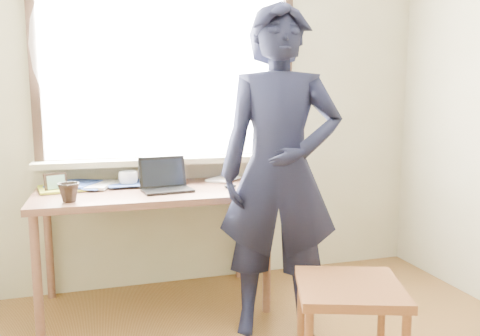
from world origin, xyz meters
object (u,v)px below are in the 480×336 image
object	(u,v)px
laptop	(165,182)
person	(280,173)
work_chair	(349,299)
mug_dark	(69,193)
mug_white	(128,179)
desk	(153,202)

from	to	relation	value
laptop	person	size ratio (longest dim) A/B	0.18
laptop	work_chair	world-z (taller)	laptop
work_chair	mug_dark	bearing A→B (deg)	145.04
mug_white	mug_dark	world-z (taller)	mug_dark
laptop	person	bearing A→B (deg)	-40.84
laptop	mug_dark	xyz separation A→B (m)	(-0.57, -0.20, 0.00)
laptop	mug_white	size ratio (longest dim) A/B	2.58
desk	person	size ratio (longest dim) A/B	0.77
work_chair	desk	bearing A→B (deg)	125.16
desk	mug_dark	bearing A→B (deg)	-154.82
laptop	mug_white	world-z (taller)	laptop
mug_white	person	world-z (taller)	person
mug_white	mug_dark	distance (m)	0.53
mug_white	work_chair	xyz separation A→B (m)	(0.94, -1.30, -0.41)
desk	laptop	world-z (taller)	laptop
laptop	person	world-z (taller)	person
mug_white	desk	bearing A→B (deg)	-50.22
desk	laptop	size ratio (longest dim) A/B	4.36
mug_white	person	distance (m)	1.08
person	mug_white	bearing A→B (deg)	157.83
mug_dark	laptop	bearing A→B (deg)	18.92
person	work_chair	bearing A→B (deg)	-58.12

